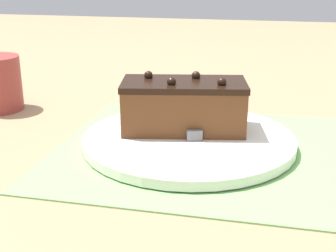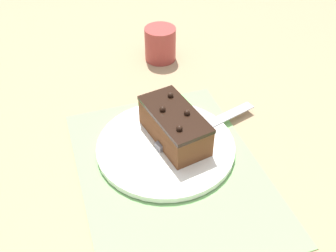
# 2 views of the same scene
# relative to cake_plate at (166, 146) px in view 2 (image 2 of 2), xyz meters

# --- Properties ---
(ground_plane) EXTENTS (3.00, 3.00, 0.00)m
(ground_plane) POSITION_rel_cake_plate_xyz_m (-0.06, 0.01, -0.01)
(ground_plane) COLOR #9E7F5B
(placemat_woven) EXTENTS (0.46, 0.34, 0.00)m
(placemat_woven) POSITION_rel_cake_plate_xyz_m (-0.06, 0.01, -0.01)
(placemat_woven) COLOR #7AB266
(placemat_woven) RESTS_ON ground_plane
(cake_plate) EXTENTS (0.28, 0.28, 0.01)m
(cake_plate) POSITION_rel_cake_plate_xyz_m (0.00, 0.00, 0.00)
(cake_plate) COLOR white
(cake_plate) RESTS_ON placemat_woven
(chocolate_cake) EXTENTS (0.18, 0.11, 0.08)m
(chocolate_cake) POSITION_rel_cake_plate_xyz_m (0.01, -0.02, 0.04)
(chocolate_cake) COLOR brown
(chocolate_cake) RESTS_ON cake_plate
(serving_knife) EXTENTS (0.09, 0.25, 0.01)m
(serving_knife) POSITION_rel_cake_plate_xyz_m (0.01, -0.06, 0.01)
(serving_knife) COLOR slate
(serving_knife) RESTS_ON cake_plate
(coffee_mug) EXTENTS (0.09, 0.08, 0.09)m
(coffee_mug) POSITION_rel_cake_plate_xyz_m (0.34, -0.10, 0.03)
(coffee_mug) COLOR #993833
(coffee_mug) RESTS_ON ground_plane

